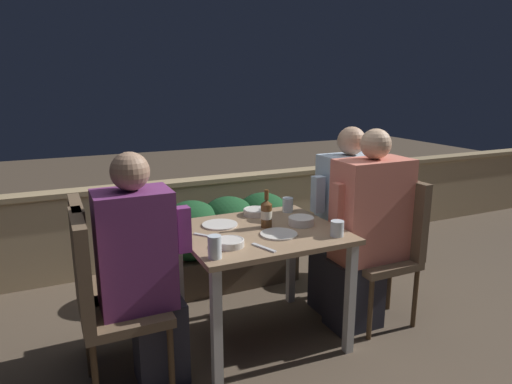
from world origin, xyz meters
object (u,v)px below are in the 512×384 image
object	(u,v)px
person_blue_shirt	(344,220)
potted_plant	(381,214)
chair_right_near	(391,238)
person_coral_top	(366,231)
chair_right_far	(367,227)
beer_bottle	(266,213)
chair_left_near	(102,292)
chair_left_far	(98,270)
person_purple_stripe	(143,272)

from	to	relation	value
person_blue_shirt	potted_plant	distance (m)	0.82
chair_right_near	person_blue_shirt	bearing A→B (deg)	126.34
potted_plant	person_coral_top	bearing A→B (deg)	-135.86
chair_right_far	beer_bottle	distance (m)	0.89
person_coral_top	chair_left_near	bearing A→B (deg)	-179.36
chair_right_near	beer_bottle	world-z (taller)	chair_right_near
person_coral_top	beer_bottle	world-z (taller)	person_coral_top
chair_left_far	chair_right_far	world-z (taller)	same
chair_right_far	person_purple_stripe	bearing A→B (deg)	-170.33
person_purple_stripe	person_blue_shirt	size ratio (longest dim) A/B	0.97
chair_left_far	chair_right_far	distance (m)	1.83
chair_right_near	chair_right_far	distance (m)	0.26
chair_right_near	person_blue_shirt	distance (m)	0.33
chair_left_far	chair_right_far	xyz separation A→B (m)	(1.83, -0.01, 0.00)
chair_right_near	beer_bottle	distance (m)	0.89
person_purple_stripe	chair_right_near	xyz separation A→B (m)	(1.62, 0.02, -0.07)
potted_plant	person_purple_stripe	bearing A→B (deg)	-161.83
person_purple_stripe	potted_plant	bearing A→B (deg)	18.17
chair_left_far	chair_right_near	size ratio (longest dim) A/B	1.00
chair_left_near	person_coral_top	size ratio (longest dim) A/B	0.74
chair_left_far	chair_right_near	distance (m)	1.83
chair_left_near	person_coral_top	xyz separation A→B (m)	(1.63, 0.02, 0.08)
chair_left_far	potted_plant	distance (m)	2.35
person_coral_top	person_blue_shirt	distance (m)	0.26
beer_bottle	person_blue_shirt	bearing A→B (deg)	9.27
chair_left_near	person_purple_stripe	world-z (taller)	person_purple_stripe
chair_right_near	person_blue_shirt	xyz separation A→B (m)	(-0.19, 0.26, 0.08)
person_blue_shirt	person_coral_top	bearing A→B (deg)	-92.54
person_purple_stripe	chair_left_far	bearing A→B (deg)	123.58
chair_left_far	beer_bottle	xyz separation A→B (m)	(0.97, -0.11, 0.24)
chair_right_far	chair_right_near	bearing A→B (deg)	-92.63
chair_left_near	beer_bottle	size ratio (longest dim) A/B	4.15
person_coral_top	chair_right_far	size ratio (longest dim) A/B	1.35
chair_left_near	person_purple_stripe	distance (m)	0.22
chair_right_near	person_coral_top	world-z (taller)	person_coral_top
person_purple_stripe	person_coral_top	xyz separation A→B (m)	(1.42, 0.02, 0.01)
person_coral_top	chair_right_far	distance (m)	0.35
chair_right_far	person_blue_shirt	world-z (taller)	person_blue_shirt
chair_right_near	beer_bottle	bearing A→B (deg)	169.57
person_blue_shirt	chair_right_far	bearing A→B (deg)	0.00
person_purple_stripe	chair_left_far	distance (m)	0.35
person_purple_stripe	chair_right_near	size ratio (longest dim) A/B	1.30
person_coral_top	potted_plant	bearing A→B (deg)	44.14
beer_bottle	chair_left_near	bearing A→B (deg)	-170.08
person_blue_shirt	potted_plant	xyz separation A→B (m)	(0.69, 0.42, -0.16)
chair_right_far	potted_plant	size ratio (longest dim) A/B	1.20
person_coral_top	chair_left_far	bearing A→B (deg)	170.52
chair_left_near	person_purple_stripe	xyz separation A→B (m)	(0.20, 0.00, 0.07)
chair_right_far	person_blue_shirt	size ratio (longest dim) A/B	0.75
beer_bottle	person_coral_top	bearing A→B (deg)	-13.64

